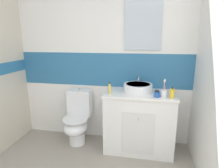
{
  "coord_description": "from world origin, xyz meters",
  "views": [
    {
      "loc": [
        0.65,
        -0.3,
        1.56
      ],
      "look_at": [
        0.26,
        1.78,
        1.04
      ],
      "focal_mm": 29.87,
      "sensor_mm": 36.0,
      "label": 1
    }
  ],
  "objects_px": {
    "toilet": "(77,119)",
    "toothbrush_cup": "(164,93)",
    "sink_basin": "(138,87)",
    "toothpaste_tube_upright": "(110,88)",
    "soap_dispenser": "(172,93)",
    "hair_gel_jar": "(157,94)"
  },
  "relations": [
    {
      "from": "sink_basin",
      "to": "soap_dispenser",
      "type": "xyz_separation_m",
      "value": [
        0.43,
        -0.2,
        -0.0
      ]
    },
    {
      "from": "toothpaste_tube_upright",
      "to": "hair_gel_jar",
      "type": "bearing_deg",
      "value": -2.88
    },
    {
      "from": "sink_basin",
      "to": "toothbrush_cup",
      "type": "height_order",
      "value": "toothbrush_cup"
    },
    {
      "from": "toothbrush_cup",
      "to": "soap_dispenser",
      "type": "xyz_separation_m",
      "value": [
        0.1,
        -0.0,
        0.0
      ]
    },
    {
      "from": "toilet",
      "to": "toothbrush_cup",
      "type": "distance_m",
      "value": 1.34
    },
    {
      "from": "sink_basin",
      "to": "toilet",
      "type": "distance_m",
      "value": 1.04
    },
    {
      "from": "toilet",
      "to": "soap_dispenser",
      "type": "height_order",
      "value": "soap_dispenser"
    },
    {
      "from": "sink_basin",
      "to": "soap_dispenser",
      "type": "distance_m",
      "value": 0.47
    },
    {
      "from": "sink_basin",
      "to": "toothpaste_tube_upright",
      "type": "relative_size",
      "value": 2.81
    },
    {
      "from": "sink_basin",
      "to": "toothbrush_cup",
      "type": "bearing_deg",
      "value": -30.93
    },
    {
      "from": "toilet",
      "to": "hair_gel_jar",
      "type": "relative_size",
      "value": 9.55
    },
    {
      "from": "sink_basin",
      "to": "soap_dispenser",
      "type": "height_order",
      "value": "sink_basin"
    },
    {
      "from": "soap_dispenser",
      "to": "hair_gel_jar",
      "type": "bearing_deg",
      "value": -178.41
    },
    {
      "from": "sink_basin",
      "to": "toilet",
      "type": "xyz_separation_m",
      "value": [
        -0.89,
        -0.02,
        -0.53
      ]
    },
    {
      "from": "toilet",
      "to": "soap_dispenser",
      "type": "distance_m",
      "value": 1.43
    },
    {
      "from": "toilet",
      "to": "soap_dispenser",
      "type": "bearing_deg",
      "value": -7.52
    },
    {
      "from": "toilet",
      "to": "toothbrush_cup",
      "type": "xyz_separation_m",
      "value": [
        1.22,
        -0.17,
        0.53
      ]
    },
    {
      "from": "toilet",
      "to": "hair_gel_jar",
      "type": "xyz_separation_m",
      "value": [
        1.13,
        -0.18,
        0.51
      ]
    },
    {
      "from": "toilet",
      "to": "soap_dispenser",
      "type": "relative_size",
      "value": 5.34
    },
    {
      "from": "soap_dispenser",
      "to": "toothbrush_cup",
      "type": "bearing_deg",
      "value": 179.78
    },
    {
      "from": "sink_basin",
      "to": "toothpaste_tube_upright",
      "type": "height_order",
      "value": "sink_basin"
    },
    {
      "from": "toothbrush_cup",
      "to": "sink_basin",
      "type": "bearing_deg",
      "value": 149.07
    }
  ]
}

